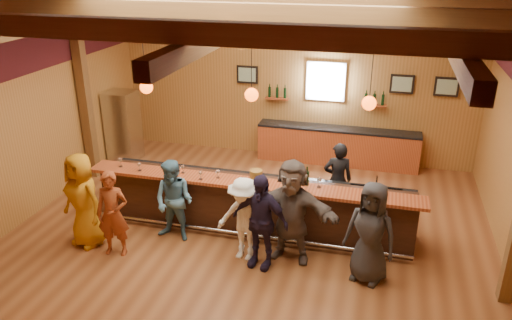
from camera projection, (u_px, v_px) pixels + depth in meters
The scene contains 27 objects.
room at pixel (252, 65), 8.50m from camera, with size 9.04×9.00×4.52m.
bar_counter at pixel (255, 203), 9.62m from camera, with size 6.30×1.07×1.11m.
back_bar_cabinet at pixel (337, 146), 12.53m from camera, with size 4.00×0.52×0.95m.
window at pixel (326, 81), 12.22m from camera, with size 0.95×0.09×0.95m.
framed_pictures at pixel (362, 82), 11.99m from camera, with size 5.35×0.05×0.45m.
wine_shelves at pixel (324, 99), 12.33m from camera, with size 3.00×0.18×0.30m.
pendant_lights at pixel (252, 94), 8.64m from camera, with size 4.24×0.24×1.37m.
stainless_fridge at pixel (123, 126), 12.63m from camera, with size 0.70×0.70×1.80m, color silver.
customer_orange at pixel (83, 200), 8.92m from camera, with size 0.87×0.56×1.78m, color #B87311.
customer_redvest at pixel (113, 214), 8.66m from camera, with size 0.58×0.38×1.58m, color brown.
customer_denim at pixel (174, 201), 9.11m from camera, with size 0.76×0.59×1.57m, color teal.
customer_white at pixel (244, 219), 8.52m from camera, with size 0.99×0.57×1.53m, color white.
customer_navy at pixel (260, 221), 8.30m from camera, with size 1.00×0.42×1.70m, color #221A34.
customer_brown at pixel (291, 211), 8.45m from camera, with size 1.73×0.55×1.86m, color #5C4F49.
customer_dark at pixel (371, 233), 7.93m from camera, with size 0.85×0.55×1.73m, color #2A2A2D.
bartender at pixel (337, 180), 9.94m from camera, with size 0.57×0.38×1.58m, color black.
ice_bucket at pixel (256, 177), 9.02m from camera, with size 0.23×0.23×0.25m, color brown.
bottle_a at pixel (296, 178), 8.93m from camera, with size 0.07×0.07×0.34m.
bottle_b at pixel (307, 178), 8.93m from camera, with size 0.08×0.08×0.36m.
glass_a at pixel (120, 160), 9.69m from camera, with size 0.08×0.08×0.19m.
glass_b at pixel (139, 165), 9.52m from camera, with size 0.08×0.08×0.17m.
glass_c at pixel (183, 167), 9.43m from camera, with size 0.07×0.07×0.16m.
glass_d at pixel (200, 173), 9.16m from camera, with size 0.08×0.08×0.17m.
glass_e at pixel (218, 172), 9.22m from camera, with size 0.07×0.07×0.16m.
glass_f at pixel (289, 180), 8.86m from camera, with size 0.08×0.08×0.19m.
glass_g at pixel (319, 180), 8.84m from camera, with size 0.09×0.09×0.20m.
glass_h at pixel (376, 191), 8.45m from camera, with size 0.09×0.09×0.19m.
Camera 1 is at (2.24, -8.10, 5.01)m, focal length 35.00 mm.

